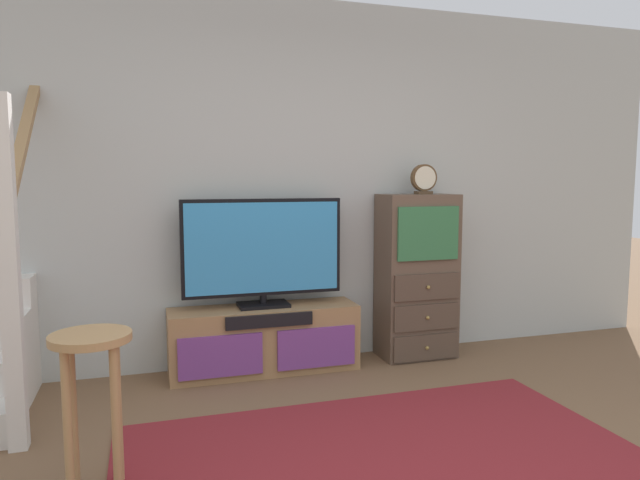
{
  "coord_description": "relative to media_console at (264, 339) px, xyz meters",
  "views": [
    {
      "loc": [
        -1.09,
        -1.73,
        1.38
      ],
      "look_at": [
        -0.03,
        1.7,
        1.0
      ],
      "focal_mm": 31.86,
      "sensor_mm": 36.0,
      "label": 1
    }
  ],
  "objects": [
    {
      "name": "back_wall",
      "position": [
        0.3,
        0.27,
        1.11
      ],
      "size": [
        6.4,
        0.12,
        2.7
      ],
      "primitive_type": "cube",
      "color": "#B2B7B2",
      "rests_on": "ground_plane"
    },
    {
      "name": "area_rug",
      "position": [
        0.3,
        -1.59,
        -0.23
      ],
      "size": [
        2.6,
        1.8,
        0.01
      ],
      "primitive_type": "cube",
      "color": "maroon",
      "rests_on": "ground_plane"
    },
    {
      "name": "media_console",
      "position": [
        0.0,
        0.0,
        0.0
      ],
      "size": [
        1.35,
        0.38,
        0.47
      ],
      "color": "#997047",
      "rests_on": "ground_plane"
    },
    {
      "name": "television",
      "position": [
        -0.0,
        0.02,
        0.65
      ],
      "size": [
        1.15,
        0.22,
        0.77
      ],
      "color": "black",
      "rests_on": "media_console"
    },
    {
      "name": "side_cabinet",
      "position": [
        1.21,
        0.01,
        0.4
      ],
      "size": [
        0.58,
        0.38,
        1.27
      ],
      "color": "brown",
      "rests_on": "ground_plane"
    },
    {
      "name": "desk_clock",
      "position": [
        1.25,
        -0.0,
        1.15
      ],
      "size": [
        0.2,
        0.08,
        0.23
      ],
      "color": "#4C3823",
      "rests_on": "side_cabinet"
    },
    {
      "name": "bar_stool_near",
      "position": [
        -1.03,
        -1.38,
        0.3
      ],
      "size": [
        0.34,
        0.34,
        0.73
      ],
      "color": "#A37A4C",
      "rests_on": "ground_plane"
    }
  ]
}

